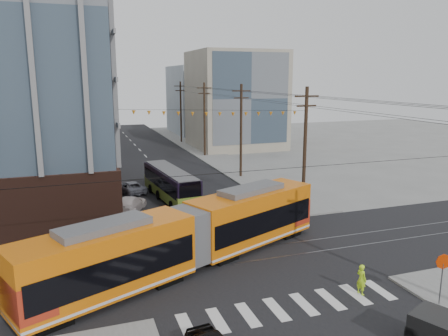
{
  "coord_description": "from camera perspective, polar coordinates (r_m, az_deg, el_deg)",
  "views": [
    {
      "loc": [
        -10.09,
        -21.52,
        11.76
      ],
      "look_at": [
        0.77,
        9.81,
        4.84
      ],
      "focal_mm": 35.0,
      "sensor_mm": 36.0,
      "label": 1
    }
  ],
  "objects": [
    {
      "name": "bg_bldg_ne_far",
      "position": [
        93.95,
        -1.72,
        8.88
      ],
      "size": [
        16.0,
        16.0,
        14.0
      ],
      "primitive_type": "cube",
      "color": "#8C99A5",
      "rests_on": "ground"
    },
    {
      "name": "bg_bldg_nw_far",
      "position": [
        93.62,
        -21.85,
        9.88
      ],
      "size": [
        16.0,
        18.0,
        20.0
      ],
      "primitive_type": "cube",
      "color": "gray",
      "rests_on": "ground"
    },
    {
      "name": "city_bus",
      "position": [
        42.93,
        -6.98,
        -2.08
      ],
      "size": [
        3.47,
        10.99,
        3.06
      ],
      "primitive_type": null,
      "rotation": [
        0.0,
        0.0,
        0.11
      ],
      "color": "black",
      "rests_on": "ground"
    },
    {
      "name": "ground",
      "position": [
        26.52,
        5.56,
        -14.59
      ],
      "size": [
        160.0,
        160.0,
        0.0
      ],
      "primitive_type": "plane",
      "color": "slate"
    },
    {
      "name": "streetcar",
      "position": [
        27.52,
        -4.65,
        -8.91
      ],
      "size": [
        20.67,
        11.41,
        4.1
      ],
      "primitive_type": null,
      "rotation": [
        0.0,
        0.0,
        0.42
      ],
      "color": "orange",
      "rests_on": "ground"
    },
    {
      "name": "bg_bldg_ne_near",
      "position": [
        74.35,
        1.47,
        8.89
      ],
      "size": [
        14.0,
        14.0,
        16.0
      ],
      "primitive_type": "cube",
      "color": "gray",
      "rests_on": "ground"
    },
    {
      "name": "parked_car_grey",
      "position": [
        46.02,
        -12.12,
        -2.48
      ],
      "size": [
        3.17,
        4.88,
        1.25
      ],
      "primitive_type": "imported",
      "rotation": [
        0.0,
        0.0,
        3.4
      ],
      "color": "slate",
      "rests_on": "ground"
    },
    {
      "name": "bg_bldg_nw_near",
      "position": [
        73.9,
        -24.76,
        8.58
      ],
      "size": [
        18.0,
        16.0,
        18.0
      ],
      "primitive_type": "cube",
      "color": "#8C99A5",
      "rests_on": "ground"
    },
    {
      "name": "utility_pole_far",
      "position": [
        79.97,
        -5.66,
        7.24
      ],
      "size": [
        0.3,
        0.3,
        11.0
      ],
      "primitive_type": "cylinder",
      "color": "black",
      "rests_on": "ground"
    },
    {
      "name": "parked_car_silver",
      "position": [
        34.82,
        -11.56,
        -6.83
      ],
      "size": [
        1.95,
        4.84,
        1.56
      ],
      "primitive_type": "imported",
      "rotation": [
        0.0,
        0.0,
        3.08
      ],
      "color": "#929AA6",
      "rests_on": "ground"
    },
    {
      "name": "parked_car_white",
      "position": [
        39.66,
        -12.21,
        -4.66
      ],
      "size": [
        3.83,
        5.31,
        1.43
      ],
      "primitive_type": "imported",
      "rotation": [
        0.0,
        0.0,
        2.72
      ],
      "color": "silver",
      "rests_on": "ground"
    },
    {
      "name": "pedestrian",
      "position": [
        25.84,
        17.51,
        -13.71
      ],
      "size": [
        0.53,
        0.7,
        1.74
      ],
      "primitive_type": "imported",
      "rotation": [
        0.0,
        0.0,
        1.76
      ],
      "color": "#C2FB21",
      "rests_on": "ground"
    },
    {
      "name": "stop_sign",
      "position": [
        25.87,
        26.51,
        -13.22
      ],
      "size": [
        1.01,
        1.01,
        2.73
      ],
      "primitive_type": null,
      "rotation": [
        0.0,
        0.0,
        -0.25
      ],
      "color": "#C62C00",
      "rests_on": "ground"
    },
    {
      "name": "jersey_barrier",
      "position": [
        41.31,
        8.17,
        -4.31
      ],
      "size": [
        1.83,
        4.01,
        0.78
      ],
      "primitive_type": "cube",
      "rotation": [
        0.0,
        0.0,
        0.25
      ],
      "color": "gray",
      "rests_on": "ground"
    }
  ]
}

